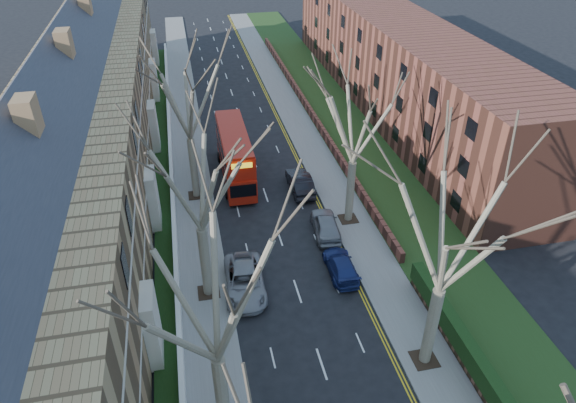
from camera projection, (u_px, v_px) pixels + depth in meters
pavement_left at (187, 139)px, 52.14m from camera, size 3.00×102.00×0.12m
pavement_right at (302, 129)px, 54.25m from camera, size 3.00×102.00×0.12m
terrace_left at (88, 130)px, 41.25m from camera, size 9.70×78.00×13.60m
flats_right at (394, 64)px, 56.83m from camera, size 13.97×54.00×10.00m
front_wall_left at (172, 175)px, 45.00m from camera, size 0.30×78.00×1.00m
grass_verge_right at (342, 124)px, 54.99m from camera, size 6.00×102.00×0.06m
tree_left_mid at (210, 288)px, 20.01m from camera, size 10.50×10.50×14.71m
tree_left_far at (195, 170)px, 28.35m from camera, size 10.15×10.15×14.22m
tree_left_dist at (184, 88)px, 37.99m from camera, size 10.50×10.50×14.71m
tree_right_mid at (454, 223)px, 23.65m from camera, size 10.50×10.50×14.71m
tree_right_far at (357, 111)px, 35.26m from camera, size 10.15×10.15×14.22m
double_decker_bus at (235, 156)px, 44.78m from camera, size 2.67×10.30×4.33m
car_left_far at (245, 281)px, 33.33m from camera, size 2.90×5.69×1.54m
car_right_near at (341, 265)px, 34.79m from camera, size 1.87×4.43×1.27m
car_right_mid at (326, 225)px, 38.47m from camera, size 2.32×4.77×1.57m
car_right_far at (300, 183)px, 43.59m from camera, size 1.69×4.83×1.59m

